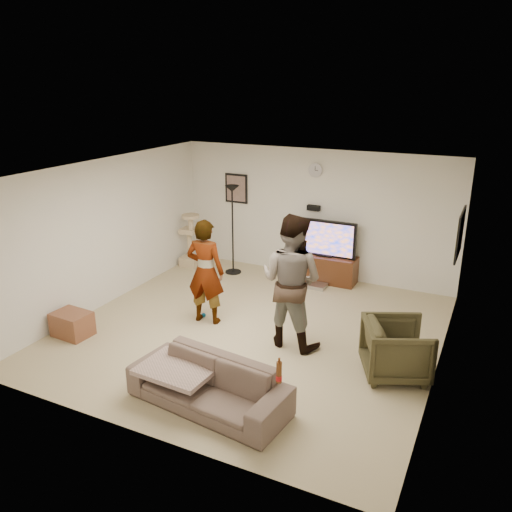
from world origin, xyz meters
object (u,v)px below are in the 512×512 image
at_px(beer_bottle, 279,372).
at_px(tv_stand, 324,268).
at_px(floor_lamp, 233,230).
at_px(sofa, 208,385).
at_px(armchair, 396,349).
at_px(tv, 326,238).
at_px(side_table, 72,324).
at_px(person_right, 291,281).
at_px(person_left, 205,272).
at_px(cat_tree, 190,240).

bearing_deg(beer_bottle, tv_stand, 102.32).
distance_m(floor_lamp, sofa, 4.56).
relative_size(tv_stand, armchair, 1.49).
bearing_deg(tv, side_table, -125.45).
relative_size(floor_lamp, person_right, 0.90).
height_order(person_left, armchair, person_left).
bearing_deg(cat_tree, tv, 8.01).
distance_m(tv_stand, side_table, 4.71).
xyz_separation_m(tv, person_left, (-1.14, -2.51, -0.01)).
height_order(floor_lamp, cat_tree, floor_lamp).
xyz_separation_m(floor_lamp, armchair, (3.74, -2.45, -0.51)).
bearing_deg(person_left, tv_stand, -120.42).
relative_size(tv_stand, person_left, 0.73).
height_order(floor_lamp, armchair, floor_lamp).
bearing_deg(side_table, armchair, 12.26).
distance_m(tv_stand, sofa, 4.48).
distance_m(person_right, sofa, 2.02).
bearing_deg(tv, cat_tree, -171.99).
bearing_deg(person_right, cat_tree, -28.00).
xyz_separation_m(tv_stand, sofa, (0.07, -4.48, 0.03)).
bearing_deg(tv, floor_lamp, -168.47).
xyz_separation_m(tv, cat_tree, (-2.81, -0.40, -0.30)).
bearing_deg(sofa, armchair, 48.67).
height_order(cat_tree, person_right, person_right).
bearing_deg(person_left, sofa, 115.59).
relative_size(tv, beer_bottle, 4.70).
bearing_deg(tv, armchair, -55.53).
relative_size(beer_bottle, armchair, 0.30).
xyz_separation_m(beer_bottle, side_table, (-3.71, 0.65, -0.51)).
xyz_separation_m(tv_stand, person_right, (0.35, -2.61, 0.73)).
distance_m(tv_stand, person_left, 2.82).
distance_m(sofa, side_table, 2.88).
height_order(tv_stand, floor_lamp, floor_lamp).
xyz_separation_m(tv_stand, person_left, (-1.14, -2.51, 0.59)).
height_order(floor_lamp, side_table, floor_lamp).
distance_m(tv, sofa, 4.52).
bearing_deg(person_left, side_table, 33.75).
distance_m(person_left, beer_bottle, 2.90).
relative_size(tv_stand, tv, 1.05).
distance_m(armchair, side_table, 4.78).
bearing_deg(cat_tree, person_left, -51.64).
xyz_separation_m(cat_tree, sofa, (2.89, -4.08, -0.27)).
height_order(tv_stand, beer_bottle, beer_bottle).
height_order(person_right, armchair, person_right).
distance_m(tv_stand, person_right, 2.73).
bearing_deg(beer_bottle, sofa, -180.00).
distance_m(tv, armchair, 3.45).
distance_m(tv, cat_tree, 2.86).
bearing_deg(cat_tree, person_right, -34.92).
height_order(beer_bottle, side_table, beer_bottle).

